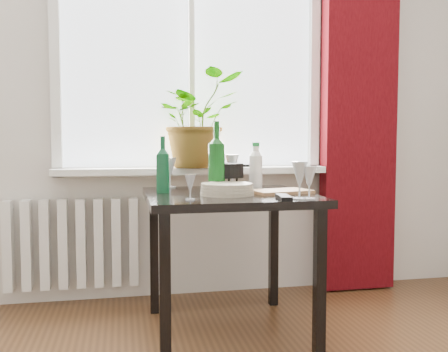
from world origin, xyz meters
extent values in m
cube|color=white|center=(0.00, 2.22, 1.60)|extent=(1.72, 0.08, 1.62)
cube|color=white|center=(0.00, 2.15, 0.82)|extent=(1.72, 0.20, 0.04)
cube|color=#3B0509|center=(1.12, 2.12, 1.30)|extent=(0.50, 0.12, 2.56)
cube|color=white|center=(-0.75, 2.18, 0.38)|extent=(0.80, 0.10, 0.55)
cube|color=black|center=(0.10, 1.55, 0.72)|extent=(0.85, 0.85, 0.04)
cube|color=black|center=(-0.27, 1.19, 0.35)|extent=(0.05, 0.05, 0.70)
cube|color=black|center=(-0.27, 1.92, 0.35)|extent=(0.05, 0.05, 0.70)
cube|color=black|center=(0.46, 1.19, 0.35)|extent=(0.05, 0.05, 0.70)
cube|color=black|center=(0.46, 1.92, 0.35)|extent=(0.05, 0.05, 0.70)
imported|color=#29661B|center=(0.02, 2.11, 1.15)|extent=(0.68, 0.65, 0.60)
cylinder|color=beige|center=(0.07, 1.45, 0.77)|extent=(0.33, 0.33, 0.06)
cube|color=black|center=(0.30, 1.23, 0.75)|extent=(0.07, 0.18, 0.02)
cube|color=#A5774A|center=(0.37, 1.49, 0.75)|extent=(0.34, 0.25, 0.02)
camera|label=1|loc=(-0.45, -0.99, 1.01)|focal=40.00mm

